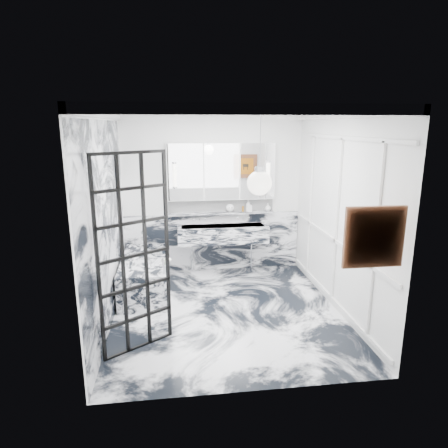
{
  "coord_description": "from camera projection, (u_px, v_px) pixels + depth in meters",
  "views": [
    {
      "loc": [
        -0.72,
        -5.24,
        2.62
      ],
      "look_at": [
        0.03,
        0.5,
        1.18
      ],
      "focal_mm": 32.0,
      "sensor_mm": 36.0,
      "label": 1
    }
  ],
  "objects": [
    {
      "name": "flower_vase",
      "position": [
        166.0,
        269.0,
        5.71
      ],
      "size": [
        0.08,
        0.08,
        0.12
      ],
      "primitive_type": "cylinder",
      "color": "silver",
      "rests_on": "bathtub"
    },
    {
      "name": "pendant_light",
      "position": [
        259.0,
        183.0,
        4.15
      ],
      "size": [
        0.26,
        0.26,
        0.26
      ],
      "primitive_type": "sphere",
      "color": "white",
      "rests_on": "ceiling"
    },
    {
      "name": "soap_bottle_a",
      "position": [
        248.0,
        206.0,
        7.2
      ],
      "size": [
        0.1,
        0.1,
        0.21
      ],
      "primitive_type": "imported",
      "rotation": [
        0.0,
        0.0,
        0.24
      ],
      "color": "#8C5919",
      "rests_on": "ledge"
    },
    {
      "name": "soap_bottle_b",
      "position": [
        249.0,
        207.0,
        7.21
      ],
      "size": [
        0.08,
        0.08,
        0.17
      ],
      "primitive_type": "imported",
      "rotation": [
        0.0,
        0.0,
        0.06
      ],
      "color": "#4C4C51",
      "rests_on": "ledge"
    },
    {
      "name": "wall_left",
      "position": [
        105.0,
        220.0,
        5.22
      ],
      "size": [
        0.0,
        3.6,
        3.6
      ],
      "primitive_type": "plane",
      "rotation": [
        1.57,
        0.0,
        1.57
      ],
      "color": "white",
      "rests_on": "floor"
    },
    {
      "name": "wall_front",
      "position": [
        253.0,
        260.0,
        3.7
      ],
      "size": [
        3.6,
        0.0,
        3.6
      ],
      "primitive_type": "plane",
      "rotation": [
        -1.57,
        0.0,
        0.0
      ],
      "color": "white",
      "rests_on": "floor"
    },
    {
      "name": "wall_back",
      "position": [
        213.0,
        195.0,
        7.16
      ],
      "size": [
        3.6,
        0.0,
        3.6
      ],
      "primitive_type": "plane",
      "rotation": [
        1.57,
        0.0,
        0.0
      ],
      "color": "white",
      "rests_on": "floor"
    },
    {
      "name": "panel_molding",
      "position": [
        337.0,
        220.0,
        5.65
      ],
      "size": [
        0.03,
        3.4,
        2.3
      ],
      "primitive_type": "cube",
      "color": "white",
      "rests_on": "floor"
    },
    {
      "name": "amber_bottle",
      "position": [
        243.0,
        209.0,
        7.2
      ],
      "size": [
        0.04,
        0.04,
        0.1
      ],
      "primitive_type": "cylinder",
      "color": "#8C5919",
      "rests_on": "ledge"
    },
    {
      "name": "marble_clad_back",
      "position": [
        213.0,
        242.0,
        7.35
      ],
      "size": [
        3.18,
        0.05,
        1.05
      ],
      "primitive_type": "cube",
      "color": "silver",
      "rests_on": "floor"
    },
    {
      "name": "artwork",
      "position": [
        374.0,
        237.0,
        3.85
      ],
      "size": [
        0.51,
        0.05,
        0.51
      ],
      "primitive_type": "cube",
      "color": "orange",
      "rests_on": "wall_front"
    },
    {
      "name": "sconce_left",
      "position": [
        175.0,
        175.0,
        6.82
      ],
      "size": [
        0.07,
        0.07,
        0.4
      ],
      "primitive_type": "cylinder",
      "color": "white",
      "rests_on": "mirror_cabinet"
    },
    {
      "name": "ledge",
      "position": [
        221.0,
        213.0,
        7.18
      ],
      "size": [
        1.9,
        0.14,
        0.04
      ],
      "primitive_type": "cube",
      "color": "silver",
      "rests_on": "wall_back"
    },
    {
      "name": "subway_tile",
      "position": [
        221.0,
        205.0,
        7.21
      ],
      "size": [
        1.9,
        0.03,
        0.23
      ],
      "primitive_type": "cube",
      "color": "white",
      "rests_on": "wall_back"
    },
    {
      "name": "bathtub",
      "position": [
        146.0,
        275.0,
        6.41
      ],
      "size": [
        0.75,
        1.65,
        0.55
      ],
      "primitive_type": "cube",
      "color": "silver",
      "rests_on": "floor"
    },
    {
      "name": "wall_right",
      "position": [
        338.0,
        214.0,
        5.63
      ],
      "size": [
        0.0,
        3.6,
        3.6
      ],
      "primitive_type": "plane",
      "rotation": [
        1.57,
        0.0,
        -1.57
      ],
      "color": "white",
      "rests_on": "floor"
    },
    {
      "name": "trough_sink",
      "position": [
        223.0,
        234.0,
        7.1
      ],
      "size": [
        1.6,
        0.45,
        0.3
      ],
      "primitive_type": "cube",
      "color": "silver",
      "rests_on": "wall_back"
    },
    {
      "name": "mirror_cabinet",
      "position": [
        221.0,
        171.0,
        7.0
      ],
      "size": [
        1.9,
        0.16,
        1.0
      ],
      "primitive_type": "cube",
      "color": "white",
      "rests_on": "wall_back"
    },
    {
      "name": "marble_clad_left",
      "position": [
        107.0,
        225.0,
        5.24
      ],
      "size": [
        0.02,
        3.56,
        2.68
      ],
      "primitive_type": "cube",
      "color": "silver",
      "rests_on": "floor"
    },
    {
      "name": "soap_bottle_c",
      "position": [
        268.0,
        207.0,
        7.26
      ],
      "size": [
        0.14,
        0.14,
        0.14
      ],
      "primitive_type": "imported",
      "rotation": [
        0.0,
        0.0,
        0.4
      ],
      "color": "silver",
      "rests_on": "ledge"
    },
    {
      "name": "ceiling",
      "position": [
        226.0,
        110.0,
        5.09
      ],
      "size": [
        3.6,
        3.6,
        0.0
      ],
      "primitive_type": "plane",
      "rotation": [
        3.14,
        0.0,
        0.0
      ],
      "color": "white",
      "rests_on": "wall_back"
    },
    {
      "name": "floor",
      "position": [
        226.0,
        311.0,
        5.77
      ],
      "size": [
        3.6,
        3.6,
        0.0
      ],
      "primitive_type": "plane",
      "color": "silver",
      "rests_on": "ground"
    },
    {
      "name": "crittall_door",
      "position": [
        134.0,
        256.0,
        4.56
      ],
      "size": [
        0.76,
        0.52,
        2.33
      ],
      "primitive_type": null,
      "rotation": [
        0.0,
        0.0,
        0.58
      ],
      "color": "black",
      "rests_on": "floor"
    },
    {
      "name": "sconce_right",
      "position": [
        268.0,
        174.0,
        7.03
      ],
      "size": [
        0.07,
        0.07,
        0.4
      ],
      "primitive_type": "cylinder",
      "color": "white",
      "rests_on": "mirror_cabinet"
    },
    {
      "name": "face_pot",
      "position": [
        230.0,
        208.0,
        7.17
      ],
      "size": [
        0.14,
        0.14,
        0.14
      ],
      "primitive_type": "sphere",
      "color": "white",
      "rests_on": "ledge"
    }
  ]
}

